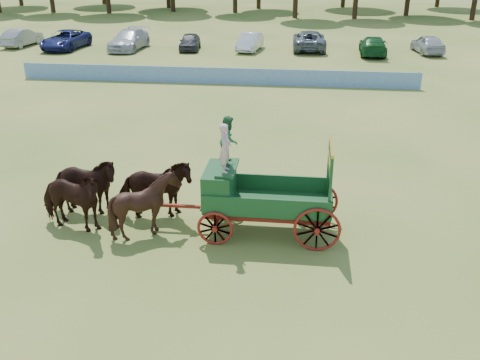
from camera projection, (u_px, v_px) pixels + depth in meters
name	position (u px, v px, depth m)	size (l,w,h in m)	color
ground	(160.00, 208.00, 18.33)	(160.00, 160.00, 0.00)	#A19349
horse_lead_left	(70.00, 201.00, 16.54)	(1.09, 2.39, 2.02)	black
horse_lead_right	(84.00, 186.00, 17.54)	(1.09, 2.39, 2.02)	black
horse_wheel_left	(146.00, 205.00, 16.28)	(1.63, 1.84, 2.02)	black
horse_wheel_right	(155.00, 190.00, 17.28)	(1.09, 2.39, 2.02)	black
farm_dray	(245.00, 185.00, 16.25)	(6.00, 2.00, 3.63)	#9A2C0F
sponsor_banner	(215.00, 76.00, 34.59)	(26.00, 0.08, 1.05)	#1E5AA2
parked_cars	(188.00, 41.00, 45.76)	(43.05, 7.95, 1.65)	silver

